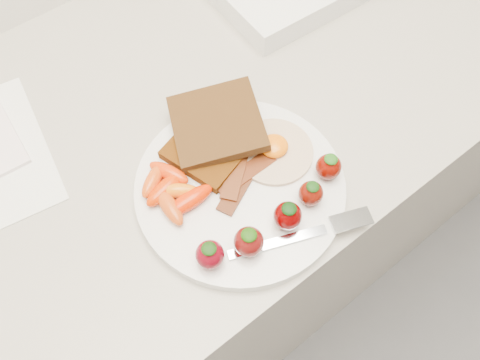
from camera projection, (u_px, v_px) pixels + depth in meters
counter at (198, 233)px, 1.07m from camera, size 2.00×0.60×0.90m
plate at (240, 187)px, 0.60m from camera, size 0.27×0.27×0.02m
toast_lower at (209, 148)px, 0.61m from camera, size 0.12×0.12×0.01m
toast_upper at (217, 123)px, 0.62m from camera, size 0.15×0.15×0.03m
fried_egg at (274, 150)px, 0.61m from camera, size 0.11×0.11×0.02m
bacon_strips at (240, 176)px, 0.60m from camera, size 0.10×0.08×0.01m
baby_carrots at (172, 190)px, 0.58m from camera, size 0.08×0.10×0.02m
strawberries at (275, 216)px, 0.55m from camera, size 0.22×0.05×0.04m
fork at (312, 232)px, 0.56m from camera, size 0.18×0.08×0.00m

